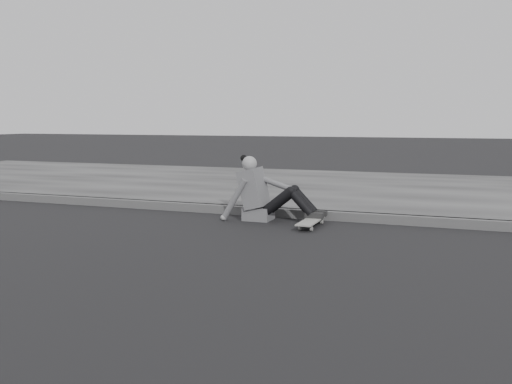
# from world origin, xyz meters

# --- Properties ---
(ground) EXTENTS (80.00, 80.00, 0.00)m
(ground) POSITION_xyz_m (0.00, 0.00, 0.00)
(ground) COLOR black
(ground) RESTS_ON ground
(curb) EXTENTS (24.00, 0.16, 0.12)m
(curb) POSITION_xyz_m (0.00, 2.58, 0.06)
(curb) COLOR #494949
(curb) RESTS_ON ground
(sidewalk) EXTENTS (24.00, 6.00, 0.12)m
(sidewalk) POSITION_xyz_m (0.00, 5.60, 0.06)
(sidewalk) COLOR #3C3C3C
(sidewalk) RESTS_ON ground
(skateboard) EXTENTS (0.20, 0.78, 0.09)m
(skateboard) POSITION_xyz_m (-0.75, 1.99, 0.07)
(skateboard) COLOR gray
(skateboard) RESTS_ON ground
(seated_woman) EXTENTS (1.38, 0.46, 0.88)m
(seated_woman) POSITION_xyz_m (-1.48, 2.24, 0.36)
(seated_woman) COLOR #58585B
(seated_woman) RESTS_ON ground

